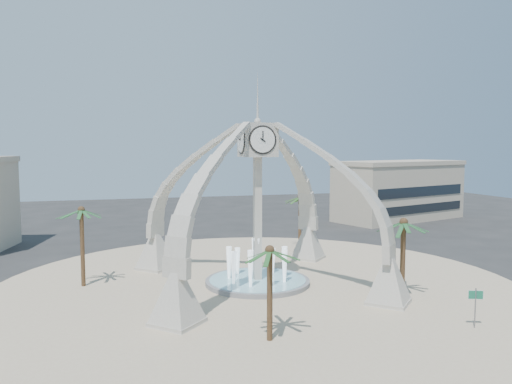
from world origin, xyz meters
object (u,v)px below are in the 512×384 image
object	(u,v)px
palm_east	(404,223)
palm_west	(81,211)
palm_south	(270,252)
palm_north	(300,198)
fountain	(258,281)
street_sign	(476,300)
clock_tower	(258,201)

from	to	relation	value
palm_east	palm_west	size ratio (longest dim) A/B	0.93
palm_south	palm_north	bearing A→B (deg)	64.94
fountain	palm_east	distance (m)	11.75
palm_west	street_sign	bearing A→B (deg)	-35.28
fountain	palm_north	distance (m)	15.36
palm_north	clock_tower	bearing A→B (deg)	-124.21
clock_tower	palm_east	size ratio (longest dim) A/B	2.97
palm_west	palm_north	bearing A→B (deg)	22.84
fountain	palm_north	xyz separation A→B (m)	(8.17, 12.01, 5.01)
palm_east	palm_north	world-z (taller)	palm_east
palm_south	street_sign	world-z (taller)	palm_south
street_sign	palm_north	bearing A→B (deg)	114.52
fountain	palm_south	size ratio (longest dim) A/B	1.42
palm_north	palm_south	bearing A→B (deg)	-115.06
palm_west	palm_south	bearing A→B (deg)	-54.14
clock_tower	palm_east	distance (m)	10.72
fountain	palm_east	world-z (taller)	palm_east
clock_tower	street_sign	size ratio (longest dim) A/B	7.49
street_sign	clock_tower	bearing A→B (deg)	148.50
palm_south	street_sign	distance (m)	12.52
fountain	palm_south	bearing A→B (deg)	-103.23
palm_south	palm_west	bearing A→B (deg)	125.86
palm_west	palm_north	world-z (taller)	palm_west
palm_west	palm_north	distance (m)	22.76
fountain	palm_west	bearing A→B (deg)	166.05
clock_tower	fountain	xyz separation A→B (m)	(0.00, 0.00, -6.20)
palm_west	palm_east	bearing A→B (deg)	-23.13
palm_west	street_sign	distance (m)	27.52
clock_tower	street_sign	bearing A→B (deg)	-53.10
fountain	palm_north	world-z (taller)	palm_north
street_sign	palm_west	bearing A→B (deg)	166.32
fountain	palm_west	xyz separation A→B (m)	(-12.80, 3.18, 5.46)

